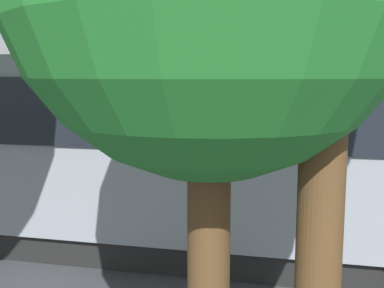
# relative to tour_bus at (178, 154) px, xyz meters

# --- Properties ---
(ground_plane) EXTENTS (80.00, 80.00, 0.00)m
(ground_plane) POSITION_rel_tour_bus_xyz_m (-1.34, -5.49, -1.65)
(ground_plane) COLOR #38383D
(tour_bus) EXTENTS (10.32, 2.69, 3.25)m
(tour_bus) POSITION_rel_tour_bus_xyz_m (0.00, 0.00, 0.00)
(tour_bus) COLOR #8C939E
(tour_bus) RESTS_ON ground_plane
(spectator_far_left) EXTENTS (0.58, 0.36, 1.65)m
(spectator_far_left) POSITION_rel_tour_bus_xyz_m (-1.71, -3.00, -0.67)
(spectator_far_left) COLOR black
(spectator_far_left) RESTS_ON ground_plane
(spectator_left) EXTENTS (0.58, 0.38, 1.67)m
(spectator_left) POSITION_rel_tour_bus_xyz_m (-0.60, -2.89, -0.66)
(spectator_left) COLOR #473823
(spectator_left) RESTS_ON ground_plane
(spectator_centre) EXTENTS (0.58, 0.37, 1.76)m
(spectator_centre) POSITION_rel_tour_bus_xyz_m (0.48, -2.77, -0.60)
(spectator_centre) COLOR #473823
(spectator_centre) RESTS_ON ground_plane
(spectator_right) EXTENTS (0.57, 0.33, 1.67)m
(spectator_right) POSITION_rel_tour_bus_xyz_m (1.52, -3.23, -0.65)
(spectator_right) COLOR black
(spectator_right) RESTS_ON ground_plane
(parked_motorcycle_silver) EXTENTS (2.05, 0.58, 0.99)m
(parked_motorcycle_silver) POSITION_rel_tour_bus_xyz_m (0.65, -2.18, -1.16)
(parked_motorcycle_silver) COLOR black
(parked_motorcycle_silver) RESTS_ON ground_plane
(stunt_motorcycle) EXTENTS (2.01, 0.88, 1.58)m
(stunt_motorcycle) POSITION_rel_tour_bus_xyz_m (2.89, -7.21, -0.67)
(stunt_motorcycle) COLOR black
(stunt_motorcycle) RESTS_ON ground_plane
(traffic_cone) EXTENTS (0.34, 0.34, 0.63)m
(traffic_cone) POSITION_rel_tour_bus_xyz_m (0.57, -7.84, -1.34)
(traffic_cone) COLOR orange
(traffic_cone) RESTS_ON ground_plane
(bay_line_b) EXTENTS (0.12, 4.62, 0.01)m
(bay_line_b) POSITION_rel_tour_bus_xyz_m (-3.51, -5.53, -1.64)
(bay_line_b) COLOR white
(bay_line_b) RESTS_ON ground_plane
(bay_line_c) EXTENTS (0.12, 4.71, 0.01)m
(bay_line_c) POSITION_rel_tour_bus_xyz_m (-1.10, -5.53, -1.64)
(bay_line_c) COLOR white
(bay_line_c) RESTS_ON ground_plane
(bay_line_d) EXTENTS (0.12, 3.74, 0.01)m
(bay_line_d) POSITION_rel_tour_bus_xyz_m (1.31, -5.53, -1.64)
(bay_line_d) COLOR white
(bay_line_d) RESTS_ON ground_plane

